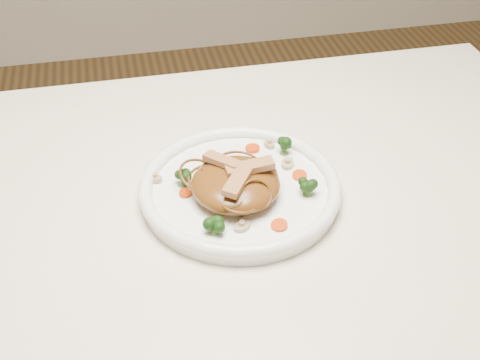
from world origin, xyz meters
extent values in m
cube|color=beige|center=(0.00, 0.00, 0.73)|extent=(1.20, 0.80, 0.04)
cylinder|color=brown|center=(0.54, 0.34, 0.35)|extent=(0.06, 0.06, 0.71)
cylinder|color=white|center=(0.04, 0.02, 0.76)|extent=(0.33, 0.33, 0.02)
ellipsoid|color=#5A2E11|center=(0.03, 0.01, 0.79)|extent=(0.15, 0.15, 0.04)
cube|color=tan|center=(0.05, 0.01, 0.81)|extent=(0.07, 0.03, 0.01)
cube|color=tan|center=(0.01, 0.03, 0.81)|extent=(0.05, 0.06, 0.01)
cube|color=tan|center=(0.03, -0.02, 0.81)|extent=(0.05, 0.07, 0.01)
cylinder|color=red|center=(0.07, 0.11, 0.77)|extent=(0.03, 0.03, 0.00)
cylinder|color=red|center=(-0.04, 0.02, 0.77)|extent=(0.02, 0.02, 0.00)
cylinder|color=red|center=(0.13, 0.03, 0.77)|extent=(0.02, 0.02, 0.00)
cylinder|color=red|center=(0.01, 0.10, 0.77)|extent=(0.02, 0.02, 0.00)
cylinder|color=red|center=(0.07, -0.07, 0.77)|extent=(0.02, 0.02, 0.00)
cylinder|color=beige|center=(0.02, -0.06, 0.77)|extent=(0.03, 0.03, 0.01)
cylinder|color=beige|center=(0.12, 0.06, 0.77)|extent=(0.04, 0.04, 0.01)
cylinder|color=beige|center=(-0.08, 0.06, 0.77)|extent=(0.03, 0.03, 0.01)
cylinder|color=beige|center=(0.10, 0.11, 0.77)|extent=(0.03, 0.03, 0.01)
camera|label=1|loc=(-0.11, -0.66, 1.33)|focal=47.17mm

